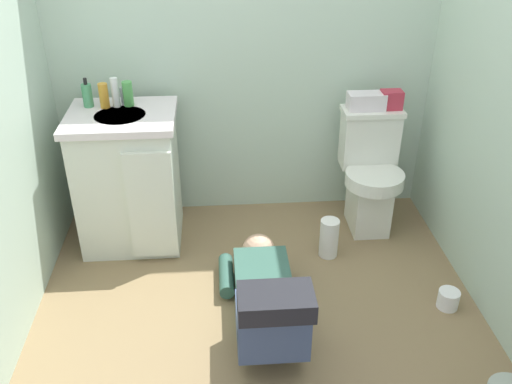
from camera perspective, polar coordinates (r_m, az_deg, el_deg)
The scene contains 14 objects.
ground_plane at distance 2.95m, azimuth 0.27°, elevation -12.48°, with size 2.79×3.15×0.04m, color olive.
wall_back at distance 3.38m, azimuth -1.24°, elevation 16.77°, with size 2.45×0.08×2.40m, color #B2CBB6.
toilet at distance 3.49m, azimuth 11.61°, elevation 1.94°, with size 0.36×0.46×0.75m.
vanity_cabinet at distance 3.34m, azimuth -12.87°, elevation 1.40°, with size 0.60×0.53×0.82m.
faucet at distance 3.28m, azimuth -13.52°, elevation 9.55°, with size 0.02×0.02×0.10m, color silver.
person_plumber at distance 2.75m, azimuth 1.00°, elevation -10.89°, with size 0.39×1.06×0.52m.
tissue_box at distance 3.38m, azimuth 11.23°, elevation 9.11°, with size 0.22×0.11×0.10m, color silver.
toiletry_bag at distance 3.42m, azimuth 13.70°, elevation 9.18°, with size 0.12×0.09×0.11m, color #B22D3F.
soap_dispenser at distance 3.30m, azimuth -16.90°, elevation 9.48°, with size 0.06×0.06×0.17m.
bottle_amber at distance 3.26m, azimuth -15.33°, elevation 9.50°, with size 0.05×0.05×0.14m, color gold.
bottle_white at distance 3.25m, azimuth -14.24°, elevation 9.86°, with size 0.04×0.04×0.17m, color silver.
bottle_green at distance 3.25m, azimuth -12.99°, elevation 9.79°, with size 0.06×0.06×0.14m, color #4A9D4A.
paper_towel_roll at distance 3.28m, azimuth 7.49°, elevation -4.69°, with size 0.11×0.11×0.24m, color white.
toilet_paper_roll at distance 3.10m, azimuth 19.10°, elevation -10.33°, with size 0.11×0.11×0.10m, color white.
Camera 1 is at (-0.18, -2.17, 1.98)m, focal length 39.04 mm.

